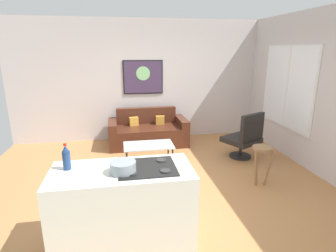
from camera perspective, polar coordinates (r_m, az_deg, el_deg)
ground at (r=4.64m, az=0.00°, el=-11.72°), size 6.40×6.40×0.04m
back_wall at (r=6.55m, az=-3.76°, el=9.45°), size 6.40×0.05×2.80m
right_wall at (r=5.53m, az=27.44°, el=6.54°), size 0.05×6.40×2.80m
couch at (r=6.25m, az=-4.23°, el=-1.36°), size 1.76×0.85×0.81m
coffee_table at (r=5.17m, az=-4.09°, el=-4.27°), size 0.93×0.55×0.38m
armchair at (r=5.59m, az=15.82°, el=-2.30°), size 0.82×0.81×0.94m
bar_stool at (r=4.59m, az=18.97°, el=-5.96°), size 0.35×0.34×0.64m
kitchen_counter at (r=3.13m, az=-9.24°, el=-16.58°), size 1.49×0.70×0.94m
soda_bottle at (r=3.02m, az=-20.53°, el=-6.26°), size 0.08×0.08×0.28m
mixing_bowl at (r=2.82m, az=-9.40°, el=-8.55°), size 0.27×0.27×0.12m
wall_painting at (r=6.48m, az=-5.23°, el=10.16°), size 0.93×0.03×0.78m
window at (r=5.99m, az=23.70°, el=7.45°), size 0.03×1.67×1.65m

